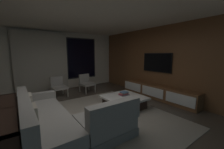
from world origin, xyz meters
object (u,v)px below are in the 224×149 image
book_stack_on_coffee_table (124,94)px  accent_chair_near_window (86,82)px  mounted_tv (157,62)px  sectional_couch (60,121)px  console_table_behind_couch (5,126)px  accent_chair_by_curtain (58,85)px  coffee_table (124,102)px  media_console (157,92)px

book_stack_on_coffee_table → accent_chair_near_window: size_ratio=0.39×
mounted_tv → sectional_couch: bearing=-173.0°
console_table_behind_couch → accent_chair_by_curtain: bearing=59.0°
coffee_table → accent_chair_by_curtain: 2.80m
accent_chair_near_window → accent_chair_by_curtain: size_ratio=1.00×
book_stack_on_coffee_table → mounted_tv: mounted_tv is taller
sectional_couch → console_table_behind_couch: (-0.91, 0.13, 0.13)m
sectional_couch → book_stack_on_coffee_table: bearing=11.3°
coffee_table → media_console: (1.59, -0.04, 0.06)m
book_stack_on_coffee_table → mounted_tv: size_ratio=0.25×
book_stack_on_coffee_table → accent_chair_by_curtain: 2.74m
media_console → book_stack_on_coffee_table: bearing=174.2°
book_stack_on_coffee_table → console_table_behind_couch: bearing=-174.5°
coffee_table → accent_chair_near_window: size_ratio=1.49×
sectional_couch → book_stack_on_coffee_table: 2.15m
coffee_table → mounted_tv: (1.77, 0.15, 1.16)m
accent_chair_by_curtain → mounted_tv: (3.14, -2.27, 0.92)m
book_stack_on_coffee_table → mounted_tv: 1.93m
console_table_behind_couch → book_stack_on_coffee_table: bearing=5.5°
accent_chair_by_curtain → sectional_couch: bearing=-103.4°
media_console → console_table_behind_couch: 4.53m
sectional_couch → accent_chair_near_window: 3.25m
accent_chair_near_window → coffee_table: bearing=-85.4°
accent_chair_near_window → media_console: bearing=-53.6°
sectional_couch → coffee_table: sectional_couch is taller
coffee_table → media_console: 1.59m
media_console → console_table_behind_couch: console_table_behind_couch is taller
accent_chair_by_curtain → mounted_tv: bearing=-35.9°
coffee_table → accent_chair_near_window: accent_chair_near_window is taller
book_stack_on_coffee_table → media_console: size_ratio=0.10×
sectional_couch → accent_chair_near_window: size_ratio=3.21×
media_console → coffee_table: bearing=178.4°
accent_chair_near_window → mounted_tv: 3.09m
sectional_couch → console_table_behind_couch: bearing=171.8°
sectional_couch → coffee_table: 2.05m
accent_chair_by_curtain → console_table_behind_couch: size_ratio=0.37×
coffee_table → accent_chair_by_curtain: bearing=119.4°
accent_chair_by_curtain → media_console: (2.96, -2.47, -0.18)m
book_stack_on_coffee_table → media_console: bearing=-5.8°
accent_chair_near_window → console_table_behind_couch: size_ratio=0.37×
accent_chair_near_window → mounted_tv: size_ratio=0.63×
coffee_table → accent_chair_by_curtain: (-1.37, 2.43, 0.25)m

